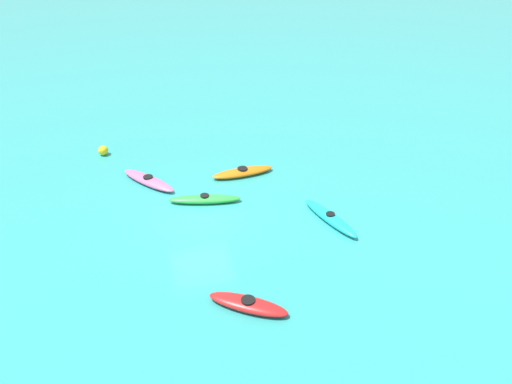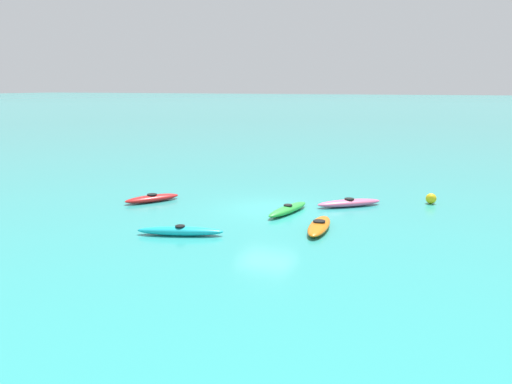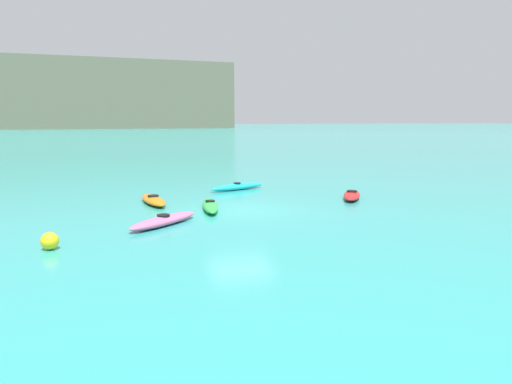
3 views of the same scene
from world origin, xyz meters
name	(u,v)px [view 3 (image 3 of 3)]	position (x,y,z in m)	size (l,w,h in m)	color
ground_plane	(241,210)	(0.00, 0.00, 0.00)	(600.00, 600.00, 0.00)	teal
headland_cliff	(52,95)	(-17.71, 180.34, 12.39)	(131.50, 41.79, 24.78)	#6B6651
kayak_pink	(164,221)	(-3.29, -1.80, 0.16)	(2.82, 2.47, 0.37)	pink
kayak_green	(210,205)	(-1.13, 0.42, 0.16)	(1.14, 3.08, 0.37)	green
kayak_red	(352,195)	(5.49, 0.82, 0.16)	(2.05, 2.63, 0.37)	red
kayak_cyan	(237,187)	(1.42, 5.07, 0.16)	(3.18, 1.54, 0.37)	#19B7C6
kayak_orange	(153,200)	(-3.08, 2.46, 0.16)	(1.03, 2.93, 0.37)	orange
buoy_yellow	(50,241)	(-6.67, -3.79, 0.24)	(0.49, 0.49, 0.49)	yellow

